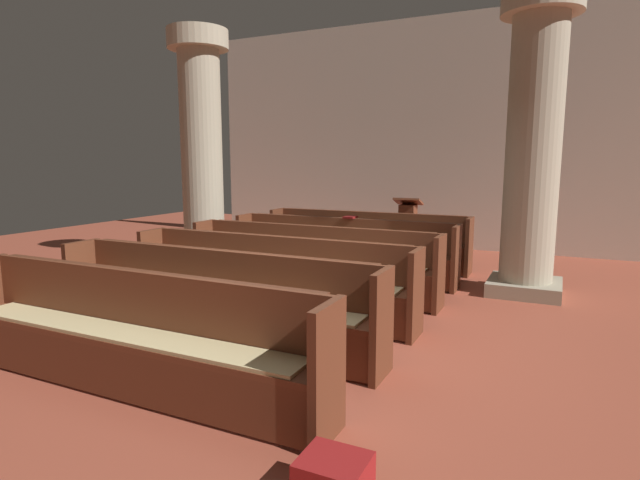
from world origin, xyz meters
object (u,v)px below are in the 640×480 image
at_px(pillar_aisle_side, 534,142).
at_px(lectern, 407,232).
at_px(pew_row_0, 366,238).
at_px(hymn_book, 350,217).
at_px(pew_row_5, 127,330).
at_px(pillar_far_side, 201,146).
at_px(pew_row_4, 212,297).
at_px(pew_row_1, 341,247).
at_px(kneeler_box_red, 334,480).
at_px(pew_row_3, 269,275).
at_px(pew_row_2, 310,259).

xyz_separation_m(pillar_aisle_side, lectern, (-2.12, 1.90, -1.51)).
height_order(pew_row_0, lectern, lectern).
bearing_deg(pew_row_0, hymn_book, -85.81).
distance_m(pew_row_5, pillar_far_side, 4.99).
distance_m(pew_row_4, hymn_book, 3.30).
relative_size(pillar_aisle_side, pillar_far_side, 1.00).
height_order(pew_row_1, hymn_book, hymn_book).
bearing_deg(pew_row_4, kneeler_box_red, -38.64).
height_order(pew_row_3, pillar_aisle_side, pillar_aisle_side).
xyz_separation_m(pillar_far_side, kneeler_box_red, (4.42, -4.59, -1.84)).
relative_size(pew_row_0, pillar_aisle_side, 0.90).
height_order(hymn_book, kneeler_box_red, hymn_book).
distance_m(pew_row_1, hymn_book, 0.47).
xyz_separation_m(pew_row_5, pillar_far_side, (-2.48, 4.07, 1.49)).
height_order(pew_row_0, hymn_book, hymn_book).
bearing_deg(pew_row_1, pew_row_2, -90.00).
xyz_separation_m(pew_row_2, lectern, (0.40, 3.14, -0.02)).
bearing_deg(pillar_aisle_side, pew_row_1, -175.15).
bearing_deg(lectern, pew_row_2, -97.34).
height_order(pew_row_1, lectern, lectern).
bearing_deg(pew_row_4, pew_row_5, -90.00).
bearing_deg(lectern, pillar_far_side, -143.21).
height_order(pew_row_1, pew_row_3, same).
bearing_deg(hymn_book, pillar_aisle_side, 0.59).
height_order(pew_row_2, hymn_book, hymn_book).
distance_m(pew_row_5, lectern, 6.24).
distance_m(pew_row_0, pew_row_5, 5.14).
bearing_deg(lectern, kneeler_box_red, -77.18).
bearing_deg(pillar_aisle_side, hymn_book, -179.41).
xyz_separation_m(pew_row_2, pillar_aisle_side, (2.53, 1.24, 1.49)).
xyz_separation_m(pew_row_1, pew_row_4, (0.00, -3.09, 0.00)).
height_order(pew_row_4, hymn_book, hymn_book).
bearing_deg(kneeler_box_red, pew_row_2, 118.27).
bearing_deg(hymn_book, pew_row_2, -92.89).
distance_m(pew_row_4, pillar_far_side, 4.20).
distance_m(pew_row_1, pillar_far_side, 2.89).
relative_size(pew_row_2, pew_row_3, 1.00).
bearing_deg(pew_row_5, hymn_book, 89.18).
xyz_separation_m(lectern, hymn_book, (-0.34, -1.92, 0.45)).
xyz_separation_m(pew_row_0, pew_row_1, (0.00, -1.03, 0.00)).
bearing_deg(pew_row_0, pew_row_2, -90.00).
distance_m(lectern, hymn_book, 2.00).
relative_size(pew_row_0, hymn_book, 15.59).
xyz_separation_m(pew_row_1, kneeler_box_red, (1.94, -4.64, -0.35)).
distance_m(pew_row_0, pillar_aisle_side, 3.05).
distance_m(pew_row_2, pew_row_4, 2.06).
xyz_separation_m(pew_row_4, pillar_far_side, (-2.48, 3.04, 1.49)).
xyz_separation_m(pew_row_3, pillar_far_side, (-2.48, 2.01, 1.49)).
bearing_deg(pew_row_0, pillar_aisle_side, -17.85).
bearing_deg(pew_row_5, kneeler_box_red, -15.07).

